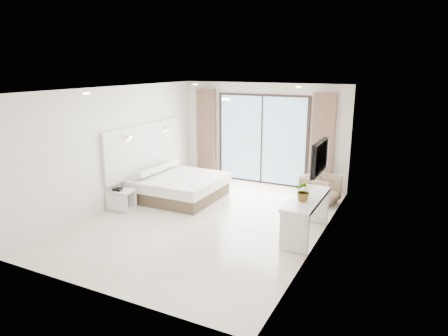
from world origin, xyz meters
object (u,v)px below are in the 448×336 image
at_px(console_desk, 306,208).
at_px(armchair, 320,188).
at_px(bed, 178,186).
at_px(nightstand, 122,200).

xyz_separation_m(console_desk, armchair, (-0.19, 1.97, -0.19)).
relative_size(bed, armchair, 2.60).
relative_size(bed, nightstand, 3.57).
bearing_deg(nightstand, armchair, 24.75).
height_order(console_desk, armchair, console_desk).
bearing_deg(armchair, console_desk, -158.84).
distance_m(bed, nightstand, 1.44).
bearing_deg(console_desk, armchair, 95.50).
xyz_separation_m(bed, nightstand, (-0.67, -1.27, -0.06)).
bearing_deg(bed, armchair, 19.43).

